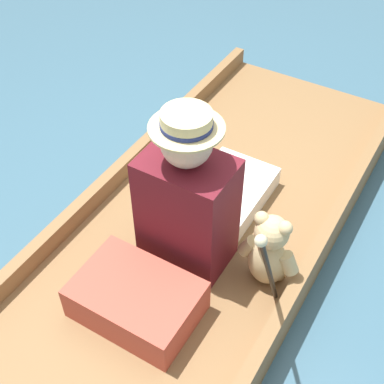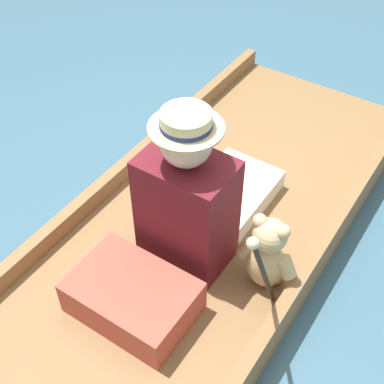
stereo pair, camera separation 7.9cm
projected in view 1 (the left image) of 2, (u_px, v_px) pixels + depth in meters
name	position (u px, v px, depth m)	size (l,w,h in m)	color
ground_plane	(201.00, 246.00, 2.77)	(16.00, 16.00, 0.00)	#385B70
punt_boat	(201.00, 236.00, 2.71)	(1.18, 3.02, 0.25)	brown
seat_cushion	(137.00, 299.00, 2.25)	(0.51, 0.36, 0.17)	#B24738
seated_person	(197.00, 198.00, 2.39)	(0.39, 0.81, 0.82)	white
teddy_bear	(269.00, 252.00, 2.30)	(0.29, 0.17, 0.41)	tan
wine_glass	(177.00, 164.00, 2.86)	(0.10, 0.10, 0.13)	silver
walking_cane	(268.00, 267.00, 1.97)	(0.04, 0.32, 0.70)	black
champagne_bottle	(178.00, 126.00, 3.01)	(0.08, 0.08, 0.32)	#19381E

